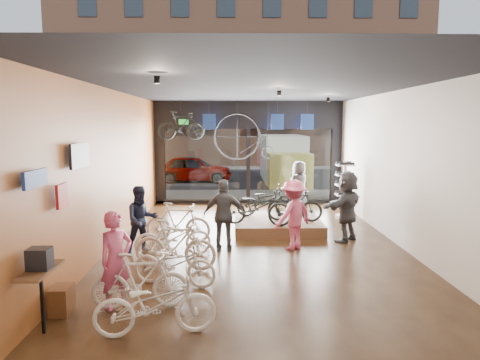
{
  "coord_description": "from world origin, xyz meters",
  "views": [
    {
      "loc": [
        -0.57,
        -10.07,
        2.97
      ],
      "look_at": [
        -0.39,
        1.4,
        1.47
      ],
      "focal_mm": 32.0,
      "sensor_mm": 36.0,
      "label": 1
    }
  ],
  "objects_px": {
    "customer_1": "(142,220)",
    "penny_farthing": "(247,138)",
    "display_platform": "(278,226)",
    "customer_2": "(224,215)",
    "floor_bike_1": "(141,281)",
    "floor_bike_4": "(173,237)",
    "customer_5": "(347,206)",
    "display_bike_right": "(266,200)",
    "floor_bike_0": "(155,304)",
    "customer_0": "(116,260)",
    "floor_bike_2": "(174,263)",
    "floor_bike_3": "(175,245)",
    "box_truck": "(285,160)",
    "display_bike_mid": "(295,205)",
    "hung_bike": "(181,125)",
    "customer_4": "(299,186)",
    "street_car": "(193,169)",
    "sunglasses_rack": "(344,190)",
    "customer_3": "(293,215)",
    "floor_bike_5": "(178,222)",
    "display_bike_left": "(257,207)"
  },
  "relations": [
    {
      "from": "customer_1",
      "to": "penny_farthing",
      "type": "relative_size",
      "value": 0.79
    },
    {
      "from": "display_platform",
      "to": "customer_2",
      "type": "height_order",
      "value": "customer_2"
    },
    {
      "from": "floor_bike_1",
      "to": "floor_bike_4",
      "type": "height_order",
      "value": "floor_bike_1"
    },
    {
      "from": "customer_2",
      "to": "penny_farthing",
      "type": "height_order",
      "value": "penny_farthing"
    },
    {
      "from": "customer_2",
      "to": "penny_farthing",
      "type": "distance_m",
      "value": 5.09
    },
    {
      "from": "customer_5",
      "to": "display_bike_right",
      "type": "bearing_deg",
      "value": -88.41
    },
    {
      "from": "floor_bike_0",
      "to": "customer_0",
      "type": "height_order",
      "value": "customer_0"
    },
    {
      "from": "floor_bike_2",
      "to": "floor_bike_3",
      "type": "bearing_deg",
      "value": 21.89
    },
    {
      "from": "floor_bike_1",
      "to": "customer_2",
      "type": "height_order",
      "value": "customer_2"
    },
    {
      "from": "box_truck",
      "to": "customer_0",
      "type": "height_order",
      "value": "box_truck"
    },
    {
      "from": "floor_bike_2",
      "to": "floor_bike_3",
      "type": "height_order",
      "value": "floor_bike_3"
    },
    {
      "from": "customer_0",
      "to": "box_truck",
      "type": "bearing_deg",
      "value": 26.29
    },
    {
      "from": "display_bike_mid",
      "to": "hung_bike",
      "type": "distance_m",
      "value": 4.87
    },
    {
      "from": "customer_4",
      "to": "penny_farthing",
      "type": "xyz_separation_m",
      "value": [
        -1.81,
        0.0,
        1.64
      ]
    },
    {
      "from": "street_car",
      "to": "customer_2",
      "type": "distance_m",
      "value": 12.39
    },
    {
      "from": "sunglasses_rack",
      "to": "customer_1",
      "type": "bearing_deg",
      "value": -164.11
    },
    {
      "from": "box_truck",
      "to": "floor_bike_4",
      "type": "distance_m",
      "value": 12.35
    },
    {
      "from": "display_bike_mid",
      "to": "floor_bike_3",
      "type": "bearing_deg",
      "value": 146.89
    },
    {
      "from": "display_platform",
      "to": "customer_2",
      "type": "distance_m",
      "value": 2.44
    },
    {
      "from": "street_car",
      "to": "customer_4",
      "type": "bearing_deg",
      "value": -149.71
    },
    {
      "from": "floor_bike_3",
      "to": "customer_5",
      "type": "relative_size",
      "value": 0.97
    },
    {
      "from": "hung_bike",
      "to": "display_bike_right",
      "type": "bearing_deg",
      "value": -144.97
    },
    {
      "from": "customer_3",
      "to": "customer_4",
      "type": "xyz_separation_m",
      "value": [
        0.85,
        4.67,
        0.02
      ]
    },
    {
      "from": "street_car",
      "to": "sunglasses_rack",
      "type": "distance_m",
      "value": 10.41
    },
    {
      "from": "floor_bike_2",
      "to": "display_platform",
      "type": "xyz_separation_m",
      "value": [
        2.34,
        4.02,
        -0.27
      ]
    },
    {
      "from": "floor_bike_0",
      "to": "floor_bike_5",
      "type": "height_order",
      "value": "floor_bike_5"
    },
    {
      "from": "box_truck",
      "to": "display_bike_mid",
      "type": "xyz_separation_m",
      "value": [
        -0.88,
        -9.52,
        -0.44
      ]
    },
    {
      "from": "display_bike_right",
      "to": "sunglasses_rack",
      "type": "xyz_separation_m",
      "value": [
        2.57,
        1.0,
        0.16
      ]
    },
    {
      "from": "box_truck",
      "to": "floor_bike_3",
      "type": "xyz_separation_m",
      "value": [
        -3.77,
        -12.55,
        -0.68
      ]
    },
    {
      "from": "floor_bike_5",
      "to": "penny_farthing",
      "type": "bearing_deg",
      "value": -16.08
    },
    {
      "from": "street_car",
      "to": "floor_bike_1",
      "type": "xyz_separation_m",
      "value": [
        0.6,
        -15.46,
        -0.21
      ]
    },
    {
      "from": "box_truck",
      "to": "floor_bike_1",
      "type": "relative_size",
      "value": 3.89
    },
    {
      "from": "floor_bike_1",
      "to": "customer_0",
      "type": "distance_m",
      "value": 0.52
    },
    {
      "from": "box_truck",
      "to": "display_bike_right",
      "type": "xyz_separation_m",
      "value": [
        -1.62,
        -8.77,
        -0.44
      ]
    },
    {
      "from": "box_truck",
      "to": "floor_bike_5",
      "type": "height_order",
      "value": "box_truck"
    },
    {
      "from": "display_bike_mid",
      "to": "box_truck",
      "type": "bearing_deg",
      "value": 5.22
    },
    {
      "from": "street_car",
      "to": "customer_1",
      "type": "xyz_separation_m",
      "value": [
        -0.02,
        -12.38,
        0.11
      ]
    },
    {
      "from": "street_car",
      "to": "customer_3",
      "type": "bearing_deg",
      "value": -163.86
    },
    {
      "from": "customer_1",
      "to": "display_bike_left",
      "type": "bearing_deg",
      "value": 1.6
    },
    {
      "from": "hung_bike",
      "to": "customer_5",
      "type": "bearing_deg",
      "value": -146.98
    },
    {
      "from": "floor_bike_4",
      "to": "street_car",
      "type": "bearing_deg",
      "value": -8.72
    },
    {
      "from": "customer_0",
      "to": "sunglasses_rack",
      "type": "bearing_deg",
      "value": 4.19
    },
    {
      "from": "display_bike_left",
      "to": "customer_4",
      "type": "bearing_deg",
      "value": -11.46
    },
    {
      "from": "display_bike_mid",
      "to": "customer_2",
      "type": "bearing_deg",
      "value": 142.64
    },
    {
      "from": "customer_0",
      "to": "customer_5",
      "type": "relative_size",
      "value": 0.89
    },
    {
      "from": "floor_bike_1",
      "to": "sunglasses_rack",
      "type": "bearing_deg",
      "value": -41.5
    },
    {
      "from": "box_truck",
      "to": "floor_bike_5",
      "type": "bearing_deg",
      "value": -110.79
    },
    {
      "from": "floor_bike_2",
      "to": "hung_bike",
      "type": "relative_size",
      "value": 1.02
    },
    {
      "from": "floor_bike_3",
      "to": "hung_bike",
      "type": "bearing_deg",
      "value": 15.5
    },
    {
      "from": "hung_bike",
      "to": "box_truck",
      "type": "bearing_deg",
      "value": -50.9
    }
  ]
}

